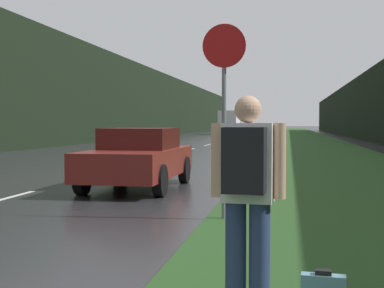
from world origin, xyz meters
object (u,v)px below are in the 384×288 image
(car_passing_near, at_px, (138,158))
(delivery_truck, at_px, (230,122))
(hitchhiker_with_backpack, at_px, (247,188))
(stop_sign, at_px, (224,100))

(car_passing_near, relative_size, delivery_truck, 0.51)
(hitchhiker_with_backpack, distance_m, car_passing_near, 8.50)
(car_passing_near, height_order, delivery_truck, delivery_truck)
(hitchhiker_with_backpack, relative_size, car_passing_near, 0.41)
(delivery_truck, bearing_deg, stop_sign, -83.91)
(stop_sign, height_order, car_passing_near, stop_sign)
(delivery_truck, bearing_deg, hitchhiker_with_backpack, -83.71)
(car_passing_near, bearing_deg, stop_sign, 123.59)
(hitchhiker_with_backpack, distance_m, delivery_truck, 69.06)
(delivery_truck, bearing_deg, car_passing_near, -85.86)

